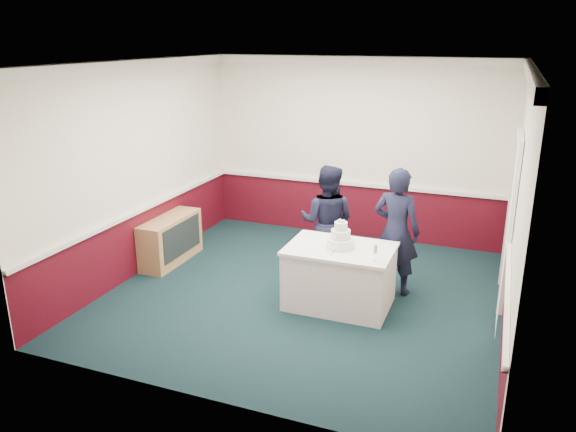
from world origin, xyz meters
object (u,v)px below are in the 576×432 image
(person_man, at_px, (327,222))
(sideboard, at_px, (171,240))
(wedding_cake, at_px, (341,239))
(cake_knife, at_px, (333,252))
(person_woman, at_px, (396,231))
(champagne_flute, at_px, (375,250))
(cake_table, at_px, (339,276))

(person_man, bearing_deg, sideboard, 5.24)
(wedding_cake, bearing_deg, cake_knife, -98.53)
(sideboard, bearing_deg, wedding_cake, -9.92)
(cake_knife, xyz_separation_m, person_woman, (0.60, 0.86, 0.07))
(sideboard, bearing_deg, person_woman, 2.84)
(champagne_flute, bearing_deg, person_woman, 85.73)
(wedding_cake, bearing_deg, person_man, 117.52)
(cake_knife, xyz_separation_m, person_man, (-0.41, 1.04, 0.02))
(cake_table, relative_size, champagne_flute, 6.44)
(sideboard, xyz_separation_m, person_man, (2.36, 0.35, 0.46))
(wedding_cake, bearing_deg, champagne_flute, -29.25)
(champagne_flute, height_order, person_man, person_man)
(person_man, bearing_deg, wedding_cake, 114.33)
(cake_table, distance_m, person_woman, 0.98)
(cake_knife, relative_size, person_woman, 0.13)
(wedding_cake, distance_m, person_woman, 0.87)
(cake_knife, bearing_deg, wedding_cake, 85.48)
(cake_table, relative_size, person_woman, 0.77)
(cake_knife, bearing_deg, sideboard, 170.02)
(cake_knife, distance_m, person_man, 1.12)
(cake_table, bearing_deg, person_man, 117.52)
(person_woman, bearing_deg, champagne_flute, 94.01)
(wedding_cake, relative_size, cake_knife, 1.65)
(cake_knife, bearing_deg, person_man, 115.40)
(cake_knife, relative_size, person_man, 0.14)
(cake_table, height_order, person_woman, person_woman)
(person_woman, bearing_deg, person_man, -2.01)
(wedding_cake, height_order, champagne_flute, wedding_cake)
(wedding_cake, bearing_deg, person_woman, 49.02)
(wedding_cake, xyz_separation_m, person_man, (-0.44, 0.84, -0.09))
(cake_table, xyz_separation_m, champagne_flute, (0.50, -0.28, 0.53))
(champagne_flute, xyz_separation_m, person_man, (-0.94, 1.12, -0.12))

